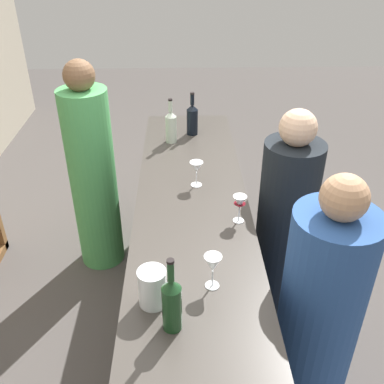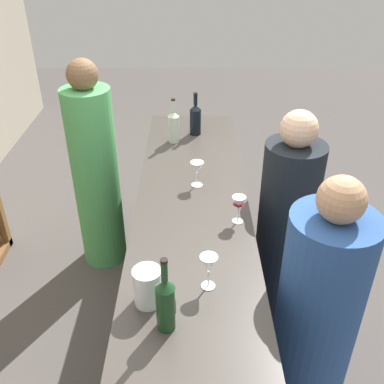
{
  "view_description": "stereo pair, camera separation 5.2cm",
  "coord_description": "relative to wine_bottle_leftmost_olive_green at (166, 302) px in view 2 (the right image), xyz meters",
  "views": [
    {
      "loc": [
        -2.08,
        0.06,
        2.32
      ],
      "look_at": [
        0.0,
        0.0,
        1.03
      ],
      "focal_mm": 41.12,
      "sensor_mm": 36.0,
      "label": 1
    },
    {
      "loc": [
        -2.08,
        0.01,
        2.32
      ],
      "look_at": [
        0.0,
        0.0,
        1.03
      ],
      "focal_mm": 41.12,
      "sensor_mm": 36.0,
      "label": 2
    }
  ],
  "objects": [
    {
      "name": "ground_plane",
      "position": [
        0.91,
        -0.1,
        -1.11
      ],
      "size": [
        12.0,
        12.0,
        0.0
      ],
      "primitive_type": "plane",
      "color": "#4C4744"
    },
    {
      "name": "bar_counter",
      "position": [
        0.91,
        -0.1,
        -0.62
      ],
      "size": [
        2.49,
        0.63,
        0.98
      ],
      "color": "#2A2723",
      "rests_on": "ground"
    },
    {
      "name": "wine_bottle_leftmost_olive_green",
      "position": [
        0.0,
        0.0,
        0.0
      ],
      "size": [
        0.08,
        0.08,
        0.34
      ],
      "color": "#193D1E",
      "rests_on": "bar_counter"
    },
    {
      "name": "wine_bottle_second_left_clear_pale",
      "position": [
        1.67,
        0.02,
        -0.01
      ],
      "size": [
        0.08,
        0.08,
        0.32
      ],
      "color": "#B7C6B2",
      "rests_on": "bar_counter"
    },
    {
      "name": "wine_bottle_center_near_black",
      "position": [
        1.8,
        -0.13,
        -0.01
      ],
      "size": [
        0.08,
        0.08,
        0.31
      ],
      "color": "black",
      "rests_on": "bar_counter"
    },
    {
      "name": "wine_glass_near_left",
      "position": [
        0.69,
        -0.34,
        -0.02
      ],
      "size": [
        0.07,
        0.07,
        0.15
      ],
      "color": "white",
      "rests_on": "bar_counter"
    },
    {
      "name": "wine_glass_near_center",
      "position": [
        0.22,
        -0.17,
        -0.01
      ],
      "size": [
        0.08,
        0.08,
        0.16
      ],
      "color": "white",
      "rests_on": "bar_counter"
    },
    {
      "name": "wine_glass_near_right",
      "position": [
        1.06,
        -0.13,
        -0.01
      ],
      "size": [
        0.08,
        0.08,
        0.15
      ],
      "color": "white",
      "rests_on": "bar_counter"
    },
    {
      "name": "water_pitcher",
      "position": [
        0.13,
        0.08,
        -0.04
      ],
      "size": [
        0.12,
        0.12,
        0.17
      ],
      "color": "silver",
      "rests_on": "bar_counter"
    },
    {
      "name": "person_left_guest",
      "position": [
        0.27,
        -0.69,
        -0.43
      ],
      "size": [
        0.42,
        0.42,
        1.49
      ],
      "rotation": [
        0.0,
        0.0,
        1.48
      ],
      "color": "#284C8C",
      "rests_on": "ground"
    },
    {
      "name": "person_center_guest",
      "position": [
        1.0,
        -0.67,
        -0.43
      ],
      "size": [
        0.45,
        0.45,
        1.48
      ],
      "rotation": [
        0.0,
        0.0,
        1.21
      ],
      "color": "black",
      "rests_on": "ground"
    },
    {
      "name": "person_right_guest",
      "position": [
        1.6,
        0.6,
        -0.37
      ],
      "size": [
        0.4,
        0.4,
        1.59
      ],
      "rotation": [
        0.0,
        0.0,
        -1.36
      ],
      "color": "#4CA559",
      "rests_on": "ground"
    }
  ]
}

